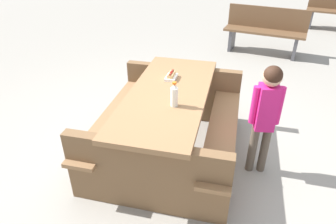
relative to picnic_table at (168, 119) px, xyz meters
The scene contains 6 objects.
ground_plane 0.44m from the picnic_table, ahead, with size 30.00×30.00×0.00m, color gray.
picnic_table is the anchor object (origin of this frame).
soda_bottle 0.49m from the picnic_table, behind, with size 0.07×0.07×0.24m.
hotdog_tray 0.46m from the picnic_table, 10.83° to the right, with size 0.21×0.16×0.08m.
child_in_coat 0.98m from the picnic_table, 111.42° to the right, with size 0.19×0.28×1.14m.
park_bench_near 3.66m from the picnic_table, 35.06° to the right, with size 1.07×1.51×0.85m.
Camera 1 is at (-2.65, 0.21, 2.14)m, focal length 32.70 mm.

